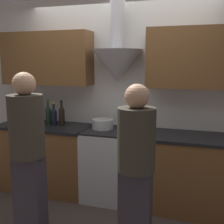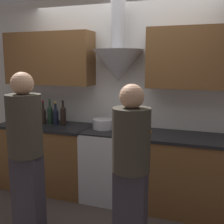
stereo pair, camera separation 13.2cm
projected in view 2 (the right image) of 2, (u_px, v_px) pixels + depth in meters
ground_plane at (106, 210)px, 3.38m from camera, size 12.00×12.00×0.00m
wall_back at (120, 84)px, 3.67m from camera, size 8.40×0.64×2.60m
counter_left at (47, 156)px, 3.93m from camera, size 1.28×0.62×0.91m
counter_right at (191, 175)px, 3.28m from camera, size 1.18×0.62×0.91m
stove_range at (115, 164)px, 3.60m from camera, size 0.75×0.60×0.91m
wine_bottle_0 at (15, 111)px, 4.06m from camera, size 0.08×0.08×0.35m
wine_bottle_1 at (20, 113)px, 4.01m from camera, size 0.07×0.07×0.33m
wine_bottle_2 at (27, 113)px, 4.00m from camera, size 0.08×0.08×0.34m
wine_bottle_3 at (33, 113)px, 3.96m from camera, size 0.07×0.07×0.31m
wine_bottle_4 at (38, 114)px, 3.93m from camera, size 0.08×0.08×0.32m
wine_bottle_5 at (43, 115)px, 3.88m from camera, size 0.07×0.07×0.33m
wine_bottle_6 at (50, 114)px, 3.87m from camera, size 0.07×0.07×0.35m
wine_bottle_7 at (56, 115)px, 3.83m from camera, size 0.08×0.08×0.32m
wine_bottle_8 at (63, 115)px, 3.80m from camera, size 0.08×0.08×0.34m
stock_pot at (103, 124)px, 3.60m from camera, size 0.27×0.27×0.12m
mixing_bowl at (129, 128)px, 3.50m from camera, size 0.28×0.28×0.08m
orange_fruit at (149, 132)px, 3.29m from camera, size 0.08×0.08×0.08m
person_foreground_left at (26, 148)px, 2.75m from camera, size 0.34×0.34×1.67m
person_foreground_right at (131, 168)px, 2.36m from camera, size 0.32×0.32×1.58m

